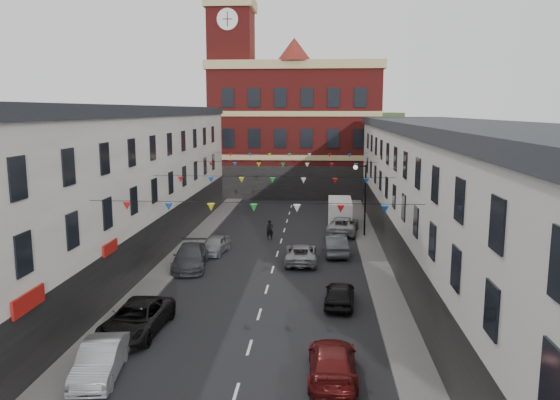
% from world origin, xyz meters
% --- Properties ---
extents(ground, '(160.00, 160.00, 0.00)m').
position_xyz_m(ground, '(0.00, 0.00, 0.00)').
color(ground, black).
rests_on(ground, ground).
extents(pavement_left, '(1.80, 64.00, 0.15)m').
position_xyz_m(pavement_left, '(-6.90, 2.00, 0.07)').
color(pavement_left, '#605E5B').
rests_on(pavement_left, ground).
extents(pavement_right, '(1.80, 64.00, 0.15)m').
position_xyz_m(pavement_right, '(6.90, 2.00, 0.07)').
color(pavement_right, '#605E5B').
rests_on(pavement_right, ground).
extents(terrace_left, '(8.40, 56.00, 10.70)m').
position_xyz_m(terrace_left, '(-11.78, 1.00, 5.35)').
color(terrace_left, '#BDB6AA').
rests_on(terrace_left, ground).
extents(terrace_right, '(8.40, 56.00, 9.70)m').
position_xyz_m(terrace_right, '(11.78, 1.00, 4.85)').
color(terrace_right, '#B8B5AD').
rests_on(terrace_right, ground).
extents(civic_building, '(20.60, 13.30, 18.50)m').
position_xyz_m(civic_building, '(0.00, 37.95, 8.14)').
color(civic_building, maroon).
rests_on(civic_building, ground).
extents(clock_tower, '(5.60, 5.60, 30.00)m').
position_xyz_m(clock_tower, '(-7.50, 35.00, 14.93)').
color(clock_tower, maroon).
rests_on(clock_tower, ground).
extents(distant_hill, '(40.00, 14.00, 10.00)m').
position_xyz_m(distant_hill, '(-4.00, 62.00, 5.00)').
color(distant_hill, '#2D4F25').
rests_on(distant_hill, ground).
extents(street_lamp, '(1.10, 0.36, 6.00)m').
position_xyz_m(street_lamp, '(6.55, 14.00, 3.90)').
color(street_lamp, black).
rests_on(street_lamp, ground).
extents(car_left_b, '(2.04, 4.40, 1.40)m').
position_xyz_m(car_left_b, '(-5.50, -11.09, 0.70)').
color(car_left_b, '#96999D').
rests_on(car_left_b, ground).
extents(car_left_c, '(2.69, 5.31, 1.44)m').
position_xyz_m(car_left_c, '(-5.50, -6.82, 0.72)').
color(car_left_c, black).
rests_on(car_left_c, ground).
extents(car_left_d, '(2.69, 5.38, 1.50)m').
position_xyz_m(car_left_d, '(-5.50, 4.04, 0.75)').
color(car_left_d, '#37393E').
rests_on(car_left_d, ground).
extents(car_left_e, '(2.00, 3.95, 1.29)m').
position_xyz_m(car_left_e, '(-4.55, 7.88, 0.65)').
color(car_left_e, gray).
rests_on(car_left_e, ground).
extents(car_right_c, '(1.91, 4.67, 1.35)m').
position_xyz_m(car_right_c, '(3.60, -10.52, 0.68)').
color(car_right_c, '#5E1312').
rests_on(car_right_c, ground).
extents(car_right_d, '(1.84, 3.97, 1.32)m').
position_xyz_m(car_right_d, '(4.18, -2.38, 0.66)').
color(car_right_d, black).
rests_on(car_right_d, ground).
extents(car_right_e, '(1.82, 4.53, 1.46)m').
position_xyz_m(car_right_e, '(4.23, 8.15, 0.73)').
color(car_right_e, '#484B4F').
rests_on(car_right_e, ground).
extents(car_right_f, '(3.03, 5.50, 1.46)m').
position_xyz_m(car_right_f, '(5.07, 15.11, 0.73)').
color(car_right_f, '#A4A5A9').
rests_on(car_right_f, ground).
extents(moving_car, '(2.28, 4.73, 1.30)m').
position_xyz_m(moving_car, '(1.80, 5.85, 0.65)').
color(moving_car, '#9D9EA3').
rests_on(moving_car, ground).
extents(white_van, '(2.15, 5.41, 2.38)m').
position_xyz_m(white_van, '(4.90, 18.40, 1.19)').
color(white_van, white).
rests_on(white_van, ground).
extents(pedestrian, '(0.67, 0.52, 1.64)m').
position_xyz_m(pedestrian, '(-0.94, 12.37, 0.82)').
color(pedestrian, black).
rests_on(pedestrian, ground).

